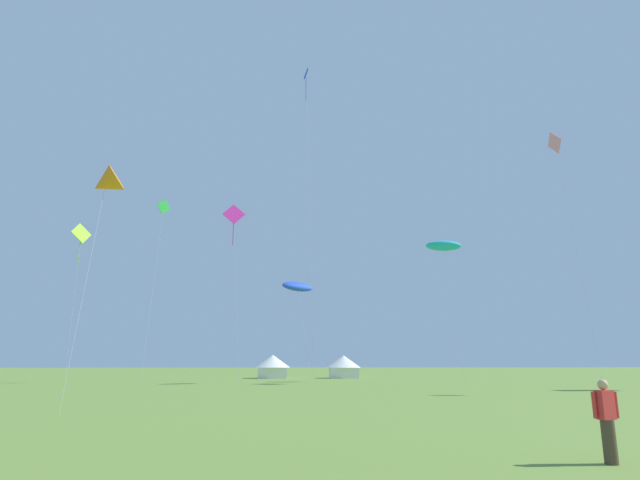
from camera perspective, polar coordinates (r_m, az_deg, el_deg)
kite_magenta_diamond at (r=59.35m, az=-9.21°, el=2.48°), size 2.50×1.83×19.18m
kite_green_diamond at (r=48.07m, az=-16.47°, el=2.74°), size 0.98×2.38×15.96m
kite_orange_delta at (r=28.61m, az=-21.96°, el=5.67°), size 1.86×3.01×11.68m
kite_lime_diamond at (r=67.16m, az=-24.23°, el=0.44°), size 1.56×3.33×17.79m
kite_blue_diamond at (r=60.39m, az=-1.47°, el=15.90°), size 1.14×1.61×33.85m
kite_cyan_parafoil at (r=62.48m, az=13.09°, el=-0.61°), size 4.12×3.01×15.80m
kite_pink_diamond at (r=64.87m, az=23.86°, el=9.26°), size 2.32×2.58×26.90m
kite_blue_parafoil at (r=54.79m, az=-2.40°, el=-5.01°), size 4.03×3.53×10.32m
person_spectator at (r=13.48m, az=28.38°, el=-16.78°), size 0.57×0.32×1.73m
festival_tent_right at (r=71.56m, az=-5.09°, el=-13.22°), size 4.58×4.58×2.98m
festival_tent_left at (r=71.96m, az=2.55°, el=-13.27°), size 4.50×4.50×2.92m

